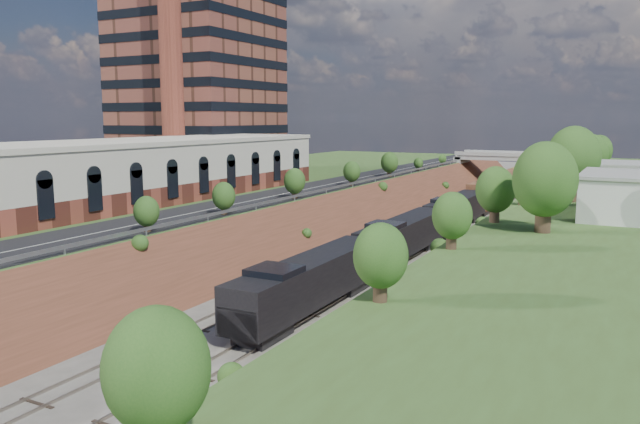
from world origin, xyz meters
TOP-DOWN VIEW (x-y plane):
  - platform_left at (-33.00, 60.00)m, footprint 44.00×180.00m
  - embankment_left at (-11.00, 60.00)m, footprint 10.00×180.00m
  - embankment_right at (11.00, 60.00)m, footprint 10.00×180.00m
  - rail_left_track at (-2.60, 60.00)m, footprint 1.58×180.00m
  - rail_right_track at (2.60, 60.00)m, footprint 1.58×180.00m
  - road at (-15.50, 60.00)m, footprint 8.00×180.00m
  - guardrail at (-11.40, 59.80)m, footprint 0.10×171.00m
  - commercial_building at (-28.00, 38.00)m, footprint 14.30×62.30m
  - highrise_tower at (-44.00, 72.00)m, footprint 22.00×22.00m
  - smokestack at (-36.00, 56.00)m, footprint 3.20×3.20m
  - overpass at (0.00, 122.00)m, footprint 24.50×8.30m
  - white_building_near at (23.50, 52.00)m, footprint 9.00×12.00m
  - white_building_far at (23.00, 74.00)m, footprint 8.00×10.00m
  - tree_right_large at (17.00, 40.00)m, footprint 5.25×5.25m
  - tree_left_crest at (-11.80, 20.00)m, footprint 2.45×2.45m
  - freight_train at (2.60, 118.25)m, footprint 3.22×197.93m

SIDE VIEW (x-z plane):
  - embankment_left at x=-11.00m, z-range -5.00..5.00m
  - embankment_right at x=11.00m, z-range -5.00..5.00m
  - rail_left_track at x=-2.60m, z-range 0.00..0.18m
  - rail_right_track at x=2.60m, z-range 0.00..0.18m
  - platform_left at x=-33.00m, z-range 0.00..5.00m
  - freight_train at x=2.60m, z-range 0.35..5.12m
  - overpass at x=0.00m, z-range 1.22..8.62m
  - road at x=-15.50m, z-range 5.00..5.10m
  - guardrail at x=-11.40m, z-range 5.20..5.90m
  - white_building_far at x=23.00m, z-range 5.00..8.60m
  - white_building_near at x=23.50m, z-range 5.00..9.00m
  - tree_left_crest at x=-11.80m, z-range 5.26..8.82m
  - commercial_building at x=-28.00m, z-range 5.01..12.01m
  - tree_right_large at x=17.00m, z-range 5.58..13.19m
  - smokestack at x=-36.00m, z-range 5.00..45.00m
  - highrise_tower at x=-44.00m, z-range 5.93..59.83m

